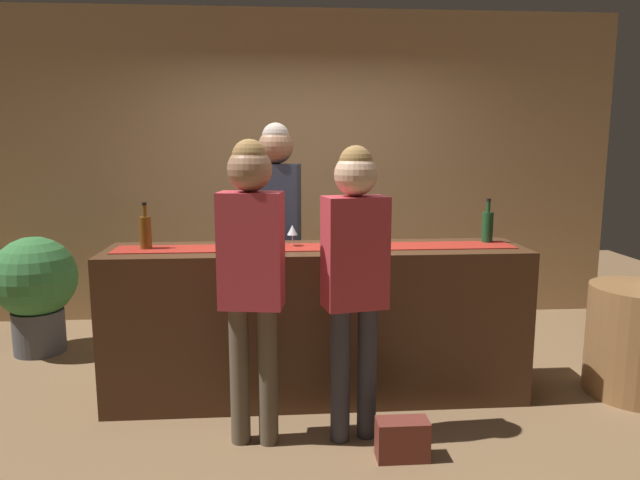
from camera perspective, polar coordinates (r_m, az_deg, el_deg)
ground_plane at (r=4.07m, az=-0.29°, el=-14.86°), size 10.00×10.00×0.00m
back_wall at (r=5.61m, az=-1.68°, el=7.14°), size 6.00×0.12×2.90m
bar_counter at (r=3.89m, az=-0.30°, el=-8.08°), size 2.72×0.60×1.01m
counter_runner_cloth at (r=3.77m, az=-0.31°, el=-0.71°), size 2.58×0.28×0.01m
wine_bottle_green at (r=4.10m, az=16.13°, el=1.30°), size 0.07×0.07×0.30m
wine_bottle_amber at (r=3.85m, az=-16.76°, el=0.77°), size 0.07×0.07×0.30m
wine_glass_near_customer at (r=3.79m, az=-2.73°, el=0.91°), size 0.07×0.07×0.14m
wine_glass_mid_counter at (r=3.71m, az=1.69°, el=0.72°), size 0.07×0.07×0.14m
bartender at (r=4.31m, az=-4.28°, el=2.42°), size 0.37×0.26×1.83m
customer_sipping at (r=3.19m, az=3.44°, el=-2.30°), size 0.37×0.26×1.67m
customer_browsing at (r=3.16m, az=-6.75°, el=-2.01°), size 0.37×0.25×1.70m
round_side_table at (r=4.50m, az=28.91°, el=-8.64°), size 0.68×0.68×0.74m
potted_plant_tall at (r=5.18m, az=-26.15°, el=-4.10°), size 0.65×0.65×0.95m
handbag at (r=3.32m, az=8.09°, el=-18.81°), size 0.28×0.14×0.22m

